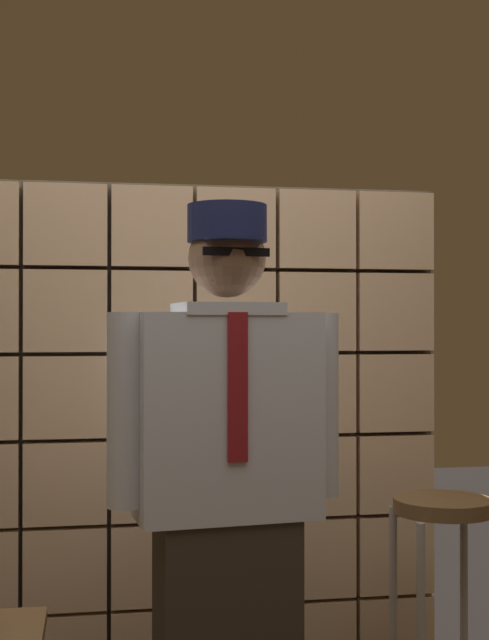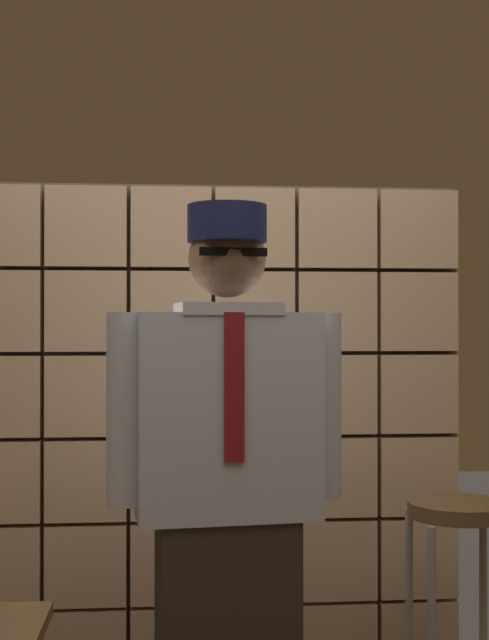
# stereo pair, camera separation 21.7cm
# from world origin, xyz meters

# --- Properties ---
(glass_block_wall) EXTENTS (1.96, 0.10, 1.96)m
(glass_block_wall) POSITION_xyz_m (-0.00, 1.22, 0.96)
(glass_block_wall) COLOR #E0B78C
(glass_block_wall) RESTS_ON ground
(standing_person) EXTENTS (0.70, 0.32, 1.74)m
(standing_person) POSITION_xyz_m (-0.00, 0.34, 0.91)
(standing_person) COLOR #382D23
(standing_person) RESTS_ON ground
(bar_stool) EXTENTS (0.34, 0.34, 0.80)m
(bar_stool) POSITION_xyz_m (0.80, 0.68, 0.59)
(bar_stool) COLOR brown
(bar_stool) RESTS_ON ground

